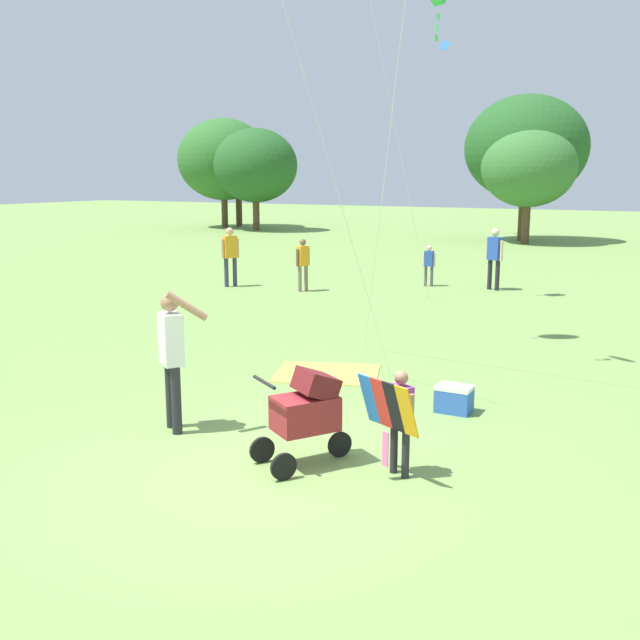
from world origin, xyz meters
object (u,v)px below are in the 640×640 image
(person_couple_left, at_px, (429,262))
(person_back_turned, at_px, (230,252))
(child_with_butterfly_kite, at_px, (398,413))
(person_sitting_far, at_px, (303,260))
(picnic_blanket, at_px, (327,373))
(cooler_box, at_px, (454,399))
(person_adult_flyer, at_px, (172,349))
(person_red_shirt, at_px, (495,254))
(stroller, at_px, (307,409))

(person_couple_left, distance_m, person_back_turned, 5.41)
(child_with_butterfly_kite, xyz_separation_m, person_sitting_far, (-6.68, 10.03, 0.14))
(picnic_blanket, height_order, cooler_box, cooler_box)
(picnic_blanket, bearing_deg, person_sitting_far, 121.73)
(person_couple_left, xyz_separation_m, picnic_blanket, (1.66, -9.28, -0.65))
(child_with_butterfly_kite, xyz_separation_m, cooler_box, (-0.12, 2.25, -0.49))
(person_back_turned, bearing_deg, child_with_butterfly_kite, -48.09)
(person_adult_flyer, distance_m, person_red_shirt, 12.55)
(person_adult_flyer, bearing_deg, person_red_shirt, 87.62)
(child_with_butterfly_kite, height_order, person_adult_flyer, person_adult_flyer)
(child_with_butterfly_kite, distance_m, person_sitting_far, 12.05)
(person_red_shirt, distance_m, person_couple_left, 1.77)
(person_red_shirt, height_order, person_sitting_far, person_red_shirt)
(person_adult_flyer, xyz_separation_m, stroller, (1.90, -0.17, -0.39))
(person_sitting_far, height_order, picnic_blanket, person_sitting_far)
(person_adult_flyer, relative_size, person_couple_left, 1.54)
(person_back_turned, relative_size, cooler_box, 3.57)
(person_sitting_far, xyz_separation_m, person_couple_left, (2.61, 2.37, -0.15))
(person_red_shirt, xyz_separation_m, person_couple_left, (-1.73, -0.17, -0.29))
(stroller, relative_size, cooler_box, 2.38)
(stroller, height_order, person_couple_left, person_couple_left)
(picnic_blanket, bearing_deg, child_with_butterfly_kite, -52.37)
(cooler_box, bearing_deg, person_couple_left, 111.26)
(child_with_butterfly_kite, xyz_separation_m, person_back_turned, (-8.81, 9.81, 0.28))
(person_red_shirt, distance_m, cooler_box, 10.59)
(child_with_butterfly_kite, height_order, stroller, child_with_butterfly_kite)
(person_sitting_far, height_order, person_couple_left, person_sitting_far)
(stroller, xyz_separation_m, person_back_turned, (-7.85, 9.96, 0.34))
(stroller, height_order, person_sitting_far, person_sitting_far)
(person_sitting_far, relative_size, picnic_blanket, 0.88)
(person_adult_flyer, distance_m, picnic_blanket, 3.28)
(person_red_shirt, bearing_deg, child_with_butterfly_kite, -79.49)
(person_adult_flyer, distance_m, cooler_box, 3.62)
(child_with_butterfly_kite, height_order, cooler_box, child_with_butterfly_kite)
(person_red_shirt, relative_size, person_sitting_far, 1.18)
(person_sitting_far, distance_m, picnic_blanket, 8.16)
(child_with_butterfly_kite, distance_m, person_couple_left, 13.05)
(person_red_shirt, bearing_deg, person_adult_flyer, -92.38)
(cooler_box, bearing_deg, picnic_blanket, 159.10)
(stroller, bearing_deg, person_sitting_far, 119.35)
(person_sitting_far, bearing_deg, stroller, -60.65)
(person_couple_left, distance_m, picnic_blanket, 9.45)
(person_sitting_far, xyz_separation_m, cooler_box, (6.56, -7.78, -0.63))
(stroller, relative_size, person_back_turned, 0.67)
(person_red_shirt, distance_m, picnic_blanket, 9.50)
(person_adult_flyer, xyz_separation_m, picnic_blanket, (0.45, 3.09, -0.99))
(person_adult_flyer, height_order, person_back_turned, person_adult_flyer)
(person_sitting_far, bearing_deg, cooler_box, -49.88)
(person_red_shirt, height_order, person_back_turned, person_red_shirt)
(cooler_box, bearing_deg, person_adult_flyer, -140.98)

